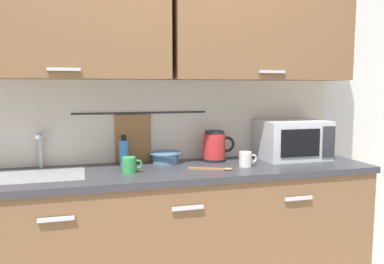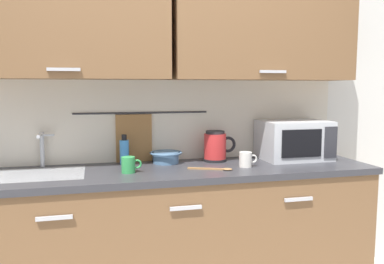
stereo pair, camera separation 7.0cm
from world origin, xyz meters
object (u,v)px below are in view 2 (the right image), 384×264
at_px(microwave, 294,140).
at_px(dish_soap_bottle, 124,151).
at_px(mug_near_sink, 129,165).
at_px(mug_by_kettle, 246,159).
at_px(mixing_bowl, 166,156).
at_px(electric_kettle, 216,146).
at_px(wooden_spoon, 215,169).

height_order(microwave, dish_soap_bottle, microwave).
distance_m(mug_near_sink, mug_by_kettle, 0.73).
bearing_deg(dish_soap_bottle, microwave, -4.35).
height_order(microwave, mixing_bowl, microwave).
relative_size(electric_kettle, wooden_spoon, 0.86).
xyz_separation_m(microwave, mug_near_sink, (-1.16, -0.17, -0.09)).
relative_size(dish_soap_bottle, mug_by_kettle, 1.63).
height_order(mixing_bowl, wooden_spoon, mixing_bowl).
bearing_deg(wooden_spoon, mixing_bowl, 131.51).
relative_size(electric_kettle, mug_by_kettle, 1.89).
height_order(electric_kettle, dish_soap_bottle, electric_kettle).
bearing_deg(microwave, mug_near_sink, -171.58).
height_order(mug_by_kettle, wooden_spoon, mug_by_kettle).
bearing_deg(mug_near_sink, mixing_bowl, 41.95).
bearing_deg(electric_kettle, dish_soap_bottle, 176.87).
xyz_separation_m(dish_soap_bottle, mug_near_sink, (0.00, -0.26, -0.04)).
distance_m(mixing_bowl, mug_by_kettle, 0.53).
xyz_separation_m(mixing_bowl, mug_by_kettle, (0.47, -0.25, 0.00)).
xyz_separation_m(microwave, dish_soap_bottle, (-1.17, 0.09, -0.05)).
distance_m(mixing_bowl, wooden_spoon, 0.38).
bearing_deg(microwave, wooden_spoon, -161.10).
distance_m(electric_kettle, wooden_spoon, 0.30).
height_order(microwave, mug_near_sink, microwave).
xyz_separation_m(mug_near_sink, mug_by_kettle, (0.73, -0.01, 0.00)).
bearing_deg(mug_near_sink, dish_soap_bottle, 91.07).
bearing_deg(dish_soap_bottle, wooden_spoon, -30.49).
bearing_deg(mug_by_kettle, microwave, 22.72).
height_order(dish_soap_bottle, wooden_spoon, dish_soap_bottle).
relative_size(dish_soap_bottle, wooden_spoon, 0.75).
relative_size(microwave, electric_kettle, 2.03).
distance_m(electric_kettle, dish_soap_bottle, 0.61).
relative_size(microwave, wooden_spoon, 1.75).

